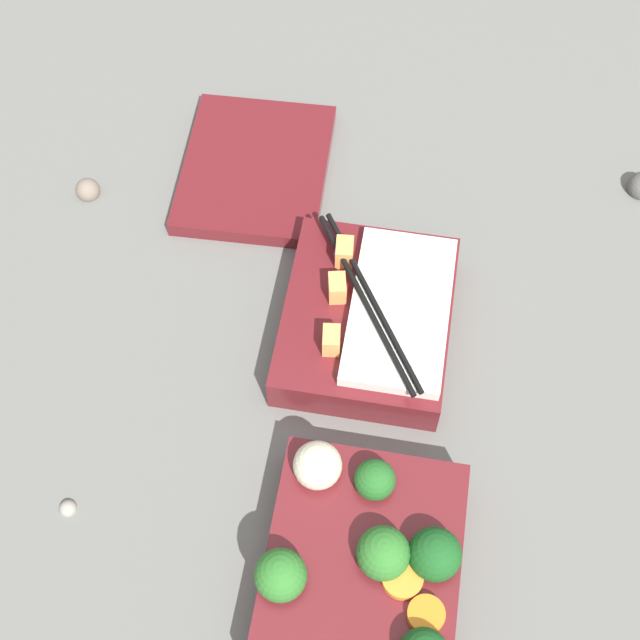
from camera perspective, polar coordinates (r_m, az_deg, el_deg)
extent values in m
plane|color=slate|center=(0.77, 3.61, -8.37)|extent=(3.00, 3.00, 0.00)
cube|color=maroon|center=(0.72, 2.35, -15.49)|extent=(0.18, 0.15, 0.04)
sphere|color=#236023|center=(0.71, 3.41, -10.15)|extent=(0.03, 0.03, 0.03)
sphere|color=#19511E|center=(0.69, 7.15, -14.62)|extent=(0.04, 0.04, 0.04)
sphere|color=#2D7028|center=(0.68, -2.74, -15.97)|extent=(0.04, 0.04, 0.04)
sphere|color=#2D7028|center=(0.69, 3.86, -14.64)|extent=(0.04, 0.04, 0.04)
cylinder|color=orange|center=(0.69, 6.59, -18.17)|extent=(0.04, 0.04, 0.01)
cylinder|color=orange|center=(0.69, 5.08, -16.09)|extent=(0.03, 0.03, 0.01)
sphere|color=beige|center=(0.71, -0.36, -9.25)|extent=(0.04, 0.04, 0.04)
cube|color=maroon|center=(0.81, 2.84, 0.03)|extent=(0.18, 0.15, 0.04)
cube|color=silver|center=(0.78, 5.17, 0.66)|extent=(0.16, 0.09, 0.01)
cube|color=#F4A356|center=(0.76, 0.55, -1.28)|extent=(0.02, 0.02, 0.02)
cube|color=#F4A356|center=(0.79, 0.93, 2.09)|extent=(0.02, 0.02, 0.02)
cube|color=#F4A356|center=(0.81, 1.40, 4.40)|extent=(0.02, 0.02, 0.02)
sphere|color=#381942|center=(0.81, 1.10, 4.28)|extent=(0.01, 0.01, 0.01)
cylinder|color=black|center=(0.78, 3.18, 1.40)|extent=(0.17, 0.11, 0.01)
cylinder|color=black|center=(0.78, 2.71, 1.23)|extent=(0.17, 0.11, 0.01)
cube|color=maroon|center=(0.93, -4.29, 9.66)|extent=(0.18, 0.15, 0.02)
sphere|color=gray|center=(0.78, -16.05, -11.41)|extent=(0.01, 0.01, 0.01)
sphere|color=#7A6B5B|center=(0.94, -14.78, 8.07)|extent=(0.02, 0.02, 0.02)
sphere|color=#595651|center=(0.97, 19.80, 8.09)|extent=(0.03, 0.03, 0.03)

